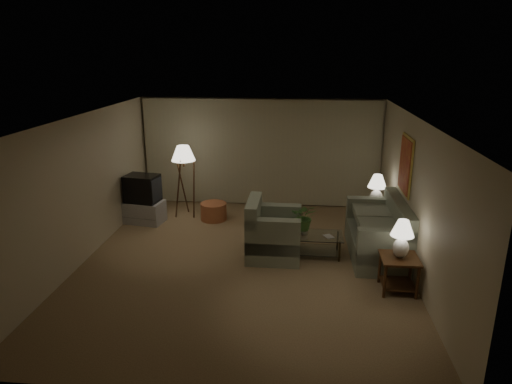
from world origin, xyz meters
TOP-DOWN VIEW (x-y plane):
  - ground at (0.00, 0.00)m, footprint 7.00×7.00m
  - room_shell at (0.02, 1.51)m, footprint 6.04×7.02m
  - sofa at (2.50, 0.55)m, footprint 1.99×1.03m
  - armchair at (0.54, 0.33)m, footprint 1.08×1.02m
  - side_table_near at (2.65, -0.80)m, footprint 0.61×0.61m
  - side_table_far at (2.65, 1.80)m, footprint 0.54×0.45m
  - table_lamp_near at (2.65, -0.80)m, footprint 0.37×0.37m
  - table_lamp_far at (2.65, 1.80)m, footprint 0.40×0.40m
  - coffee_table at (1.26, 0.45)m, footprint 1.18×0.64m
  - tv_cabinet at (-2.55, 1.86)m, footprint 1.06×0.84m
  - crt_tv at (-2.55, 1.86)m, footprint 0.89×0.75m
  - floor_lamp at (-1.70, 2.37)m, footprint 0.55×0.55m
  - ottoman at (-0.98, 2.17)m, footprint 0.80×0.80m
  - vase at (1.11, 0.45)m, footprint 0.20×0.20m
  - flowers at (1.11, 0.45)m, footprint 0.52×0.47m
  - book at (1.51, 0.35)m, footprint 0.22×0.25m

SIDE VIEW (x-z plane):
  - ground at x=0.00m, z-range 0.00..0.00m
  - ottoman at x=-0.98m, z-range 0.00..0.40m
  - tv_cabinet at x=-2.55m, z-range 0.00..0.50m
  - coffee_table at x=1.26m, z-range 0.07..0.49m
  - side_table_far at x=2.65m, z-range 0.11..0.71m
  - side_table_near at x=2.65m, z-range 0.12..0.72m
  - book at x=1.51m, z-range 0.41..0.43m
  - sofa at x=2.50m, z-range 0.00..0.87m
  - armchair at x=0.54m, z-range 0.00..0.89m
  - vase at x=1.11m, z-range 0.42..0.58m
  - crt_tv at x=-2.55m, z-range 0.50..1.12m
  - flowers at x=1.11m, z-range 0.58..1.11m
  - floor_lamp at x=-1.70m, z-range 0.04..1.75m
  - table_lamp_near at x=2.65m, z-range 0.66..1.30m
  - table_lamp_far at x=2.65m, z-range 0.66..1.35m
  - room_shell at x=0.02m, z-range 0.39..3.11m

